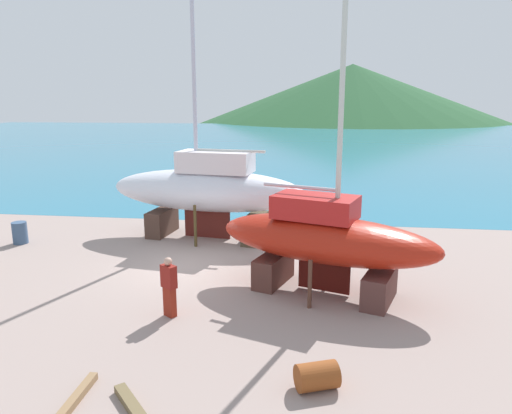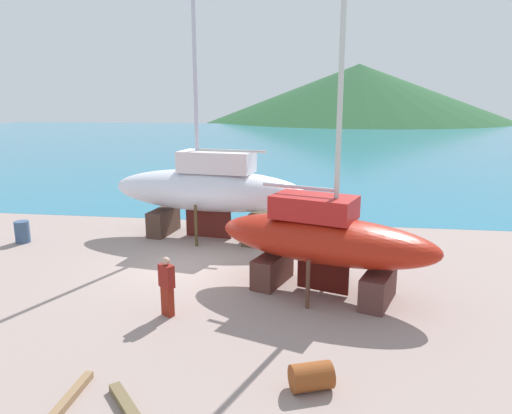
# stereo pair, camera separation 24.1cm
# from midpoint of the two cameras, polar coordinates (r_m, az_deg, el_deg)

# --- Properties ---
(ground_plane) EXTENTS (37.45, 37.45, 0.00)m
(ground_plane) POSITION_cam_midpoint_polar(r_m,az_deg,el_deg) (14.51, -12.54, -10.97)
(ground_plane) COLOR gray
(sea_water) EXTENTS (138.96, 87.79, 0.01)m
(sea_water) POSITION_cam_midpoint_polar(r_m,az_deg,el_deg) (66.12, 3.12, 7.89)
(sea_water) COLOR teal
(sea_water) RESTS_ON ground
(headland_hill) EXTENTS (153.05, 153.05, 28.84)m
(headland_hill) POSITION_cam_midpoint_polar(r_m,az_deg,el_deg) (131.24, 11.22, 10.17)
(headland_hill) COLOR #23502B
(headland_hill) RESTS_ON ground
(sailboat_small_center) EXTENTS (7.11, 4.37, 10.46)m
(sailboat_small_center) POSITION_cam_midpoint_polar(r_m,az_deg,el_deg) (14.37, 7.71, -3.82)
(sailboat_small_center) COLOR #55312D
(sailboat_small_center) RESTS_ON ground
(sailboat_large_starboard) EXTENTS (8.64, 3.54, 12.37)m
(sailboat_large_starboard) POSITION_cam_midpoint_polar(r_m,az_deg,el_deg) (19.96, -6.20, 2.09)
(sailboat_large_starboard) COLOR #483228
(sailboat_large_starboard) RESTS_ON ground
(worker) EXTENTS (0.50, 0.45, 1.67)m
(worker) POSITION_cam_midpoint_polar(r_m,az_deg,el_deg) (13.20, -10.89, -9.28)
(worker) COLOR maroon
(worker) RESTS_ON ground
(barrel_rust_mid) EXTENTS (0.99, 0.84, 0.57)m
(barrel_rust_mid) POSITION_cam_midpoint_polar(r_m,az_deg,el_deg) (10.32, 6.61, -19.49)
(barrel_rust_mid) COLOR brown
(barrel_rust_mid) RESTS_ON ground
(barrel_by_slipway) EXTENTS (0.72, 0.72, 0.89)m
(barrel_by_slipway) POSITION_cam_midpoint_polar(r_m,az_deg,el_deg) (21.70, -26.73, -2.78)
(barrel_by_slipway) COLOR #3B5374
(barrel_by_slipway) RESTS_ON ground
(timber_short_cross) EXTENTS (0.18, 1.84, 0.15)m
(timber_short_cross) POSITION_cam_midpoint_polar(r_m,az_deg,el_deg) (10.57, -21.76, -20.91)
(timber_short_cross) COLOR olive
(timber_short_cross) RESTS_ON ground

